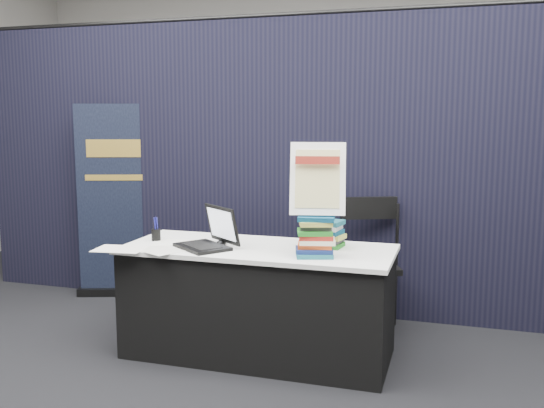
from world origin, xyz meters
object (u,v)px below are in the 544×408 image
Objects in this scene: display_table at (258,301)px; book_stack_tall at (316,236)px; pullup_banner at (117,212)px; stacking_chair at (365,258)px; laptop at (205,238)px; info_sign at (318,179)px; book_stack_short at (327,234)px.

book_stack_tall is at bearing -19.76° from display_table.
display_table is 1.04× the size of pullup_banner.
book_stack_tall is at bearing -125.24° from stacking_chair.
laptop reaches higher than book_stack_tall.
laptop reaches higher than stacking_chair.
book_stack_tall is 0.55× the size of info_sign.
book_stack_tall is 0.30m from book_stack_short.
info_sign is at bearing -125.67° from stacking_chair.
book_stack_tall is 1.10× the size of book_stack_short.
book_stack_short is at bearing -39.83° from pullup_banner.
laptop is 2.03× the size of book_stack_short.
stacking_chair is at bearing 77.87° from book_stack_tall.
display_table is at bearing -154.46° from stacking_chair.
book_stack_short is 0.13× the size of pullup_banner.
display_table is at bearing 152.27° from info_sign.
book_stack_short is at bearing 77.44° from info_sign.
laptop is at bearing 166.78° from info_sign.
laptop is at bearing -162.07° from book_stack_short.
book_stack_short is at bearing 18.59° from display_table.
laptop is at bearing -162.98° from stacking_chair.
stacking_chair is (2.27, -0.25, -0.21)m from pullup_banner.
stacking_chair is (0.95, 0.80, -0.26)m from laptop.
info_sign is at bearing 90.00° from book_stack_tall.
book_stack_short is 0.23× the size of stacking_chair.
laptop is 1.27m from stacking_chair.
book_stack_short is 0.65m from stacking_chair.
stacking_chair is at bearing 48.64° from display_table.
book_stack_tall is 0.93m from stacking_chair.
display_table is 0.65m from book_stack_short.
display_table is at bearing -48.68° from pullup_banner.
info_sign is 0.47× the size of stacking_chair.
pullup_banner reaches higher than info_sign.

